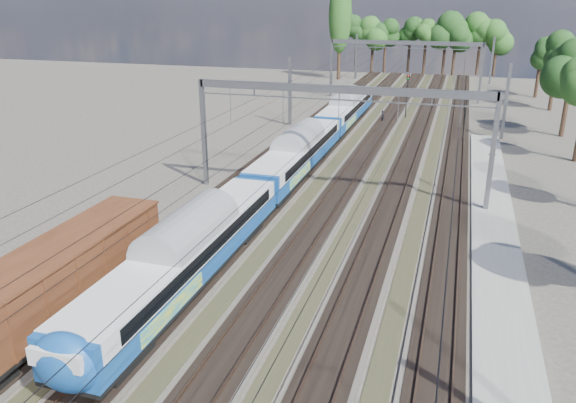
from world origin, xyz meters
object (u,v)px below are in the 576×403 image
(worker, at_px, (383,116))
(signal_near, at_px, (407,91))
(emu_train, at_px, (297,149))
(signal_far, at_px, (466,111))
(freight_boxcar, at_px, (53,282))

(worker, distance_m, signal_near, 5.13)
(emu_train, distance_m, signal_near, 30.04)
(signal_near, relative_size, signal_far, 1.07)
(freight_boxcar, distance_m, worker, 53.33)
(freight_boxcar, bearing_deg, signal_near, 78.78)
(signal_near, bearing_deg, signal_far, -77.69)
(emu_train, relative_size, worker, 42.00)
(worker, distance_m, signal_far, 12.97)
(emu_train, height_order, signal_near, signal_near)
(freight_boxcar, height_order, worker, freight_boxcar)
(freight_boxcar, height_order, signal_far, signal_far)
(worker, xyz_separation_m, signal_near, (2.57, 3.37, 2.89))
(signal_far, bearing_deg, emu_train, -125.67)
(worker, bearing_deg, signal_near, -42.06)
(signal_far, bearing_deg, signal_near, 126.01)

